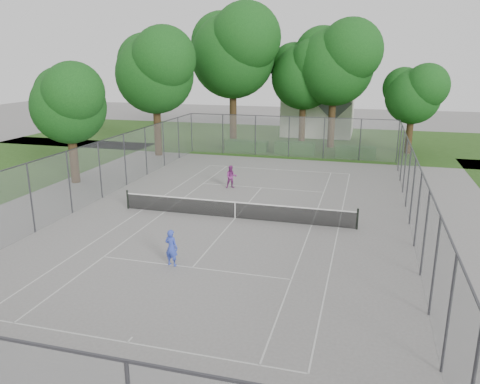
% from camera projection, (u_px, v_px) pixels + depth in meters
% --- Properties ---
extents(ground, '(120.00, 120.00, 0.00)m').
position_uv_depth(ground, '(235.00, 218.00, 25.20)').
color(ground, slate).
rests_on(ground, ground).
extents(grass_far, '(60.00, 20.00, 0.00)m').
position_uv_depth(grass_far, '(303.00, 140.00, 49.29)').
color(grass_far, '#224413').
rests_on(grass_far, ground).
extents(court_markings, '(11.03, 23.83, 0.01)m').
position_uv_depth(court_markings, '(235.00, 218.00, 25.19)').
color(court_markings, beige).
rests_on(court_markings, ground).
extents(tennis_net, '(12.87, 0.10, 1.10)m').
position_uv_depth(tennis_net, '(235.00, 209.00, 25.06)').
color(tennis_net, black).
rests_on(tennis_net, ground).
extents(perimeter_fence, '(18.08, 34.08, 3.52)m').
position_uv_depth(perimeter_fence, '(235.00, 186.00, 24.70)').
color(perimeter_fence, '#38383D').
rests_on(perimeter_fence, ground).
extents(tree_far_left, '(9.31, 8.50, 13.38)m').
position_uv_depth(tree_far_left, '(234.00, 48.00, 44.54)').
color(tree_far_left, '#312111').
rests_on(tree_far_left, ground).
extents(tree_far_midleft, '(7.17, 6.55, 10.31)m').
position_uv_depth(tree_far_midleft, '(305.00, 71.00, 44.82)').
color(tree_far_midleft, '#312111').
rests_on(tree_far_midleft, ground).
extents(tree_far_midright, '(8.23, 7.52, 11.84)m').
position_uv_depth(tree_far_midright, '(336.00, 60.00, 43.08)').
color(tree_far_midright, '#312111').
rests_on(tree_far_midright, ground).
extents(tree_far_right, '(5.53, 5.05, 7.95)m').
position_uv_depth(tree_far_right, '(414.00, 92.00, 40.90)').
color(tree_far_right, '#312111').
rests_on(tree_far_right, ground).
extents(tree_side_back, '(7.62, 6.96, 10.96)m').
position_uv_depth(tree_side_back, '(155.00, 68.00, 39.50)').
color(tree_side_back, '#312111').
rests_on(tree_side_back, ground).
extents(tree_side_front, '(5.69, 5.19, 8.17)m').
position_uv_depth(tree_side_front, '(68.00, 101.00, 30.95)').
color(tree_side_front, '#312111').
rests_on(tree_side_front, ground).
extents(hedge_left, '(3.88, 1.16, 0.97)m').
position_uv_depth(hedge_left, '(247.00, 146.00, 43.42)').
color(hedge_left, '#1F4B18').
rests_on(hedge_left, ground).
extents(hedge_mid, '(3.52, 1.01, 1.11)m').
position_uv_depth(hedge_mid, '(295.00, 148.00, 41.97)').
color(hedge_mid, '#1F4B18').
rests_on(hedge_mid, ground).
extents(hedge_right, '(3.37, 1.23, 1.01)m').
position_uv_depth(hedge_right, '(356.00, 152.00, 40.41)').
color(hedge_right, '#1F4B18').
rests_on(hedge_right, ground).
extents(house, '(7.54, 5.84, 9.39)m').
position_uv_depth(house, '(319.00, 101.00, 51.65)').
color(house, silver).
rests_on(house, ground).
extents(girl_player, '(0.63, 0.48, 1.58)m').
position_uv_depth(girl_player, '(171.00, 248.00, 19.27)').
color(girl_player, '#3146BB').
rests_on(girl_player, ground).
extents(woman_player, '(0.91, 0.82, 1.53)m').
position_uv_depth(woman_player, '(231.00, 177.00, 30.89)').
color(woman_player, '#822B77').
rests_on(woman_player, ground).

